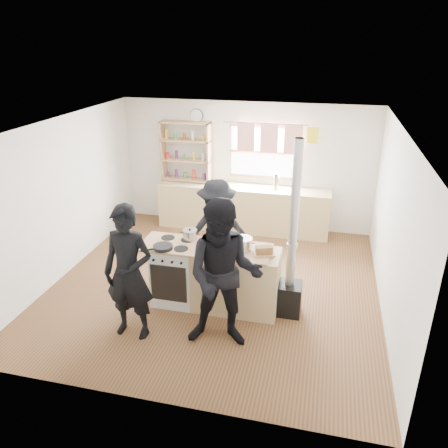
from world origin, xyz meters
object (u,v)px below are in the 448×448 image
(person_near_left, at_px, (129,273))
(person_near_right, at_px, (224,276))
(stockpot_counter, at_px, (243,244))
(person_far, at_px, (217,229))
(roast_tray, at_px, (212,246))
(cooking_island, at_px, (215,277))
(skillet_greens, at_px, (163,247))
(stockpot_stove, at_px, (190,235))
(bread_board, at_px, (264,251))
(flue_heater, at_px, (290,272))
(thermos, at_px, (276,182))

(person_near_left, distance_m, person_near_right, 1.21)
(stockpot_counter, xyz_separation_m, person_near_right, (-0.06, -0.82, -0.05))
(stockpot_counter, relative_size, person_far, 0.16)
(roast_tray, xyz_separation_m, person_far, (-0.16, 0.90, -0.16))
(cooking_island, bearing_deg, roast_tray, -115.60)
(cooking_island, height_order, person_near_right, person_near_right)
(person_near_left, xyz_separation_m, person_near_right, (1.20, 0.10, 0.07))
(skillet_greens, distance_m, person_near_left, 0.72)
(stockpot_counter, distance_m, person_far, 1.02)
(stockpot_stove, height_order, bread_board, stockpot_stove)
(skillet_greens, distance_m, bread_board, 1.39)
(bread_board, distance_m, person_near_left, 1.79)
(cooking_island, xyz_separation_m, person_far, (-0.19, 0.85, 0.35))
(roast_tray, bearing_deg, stockpot_stove, 149.43)
(roast_tray, relative_size, person_far, 0.25)
(stockpot_stove, height_order, flue_heater, flue_heater)
(bread_board, xyz_separation_m, person_near_left, (-1.58, -0.84, -0.08))
(cooking_island, distance_m, roast_tray, 0.51)
(roast_tray, distance_m, flue_heater, 1.13)
(skillet_greens, bearing_deg, person_far, 64.57)
(cooking_island, xyz_separation_m, stockpot_counter, (0.38, 0.03, 0.55))
(cooking_island, height_order, person_far, person_far)
(skillet_greens, bearing_deg, flue_heater, 8.19)
(person_far, bearing_deg, flue_heater, 126.44)
(thermos, relative_size, flue_heater, 0.12)
(thermos, relative_size, skillet_greens, 0.75)
(bread_board, relative_size, flue_heater, 0.13)
(roast_tray, bearing_deg, person_near_right, -64.99)
(bread_board, height_order, person_near_right, person_near_right)
(bread_board, bearing_deg, flue_heater, 15.24)
(person_near_right, height_order, person_far, person_near_right)
(cooking_island, height_order, person_near_left, person_near_left)
(cooking_island, xyz_separation_m, bread_board, (0.69, -0.05, 0.51))
(person_far, bearing_deg, person_near_left, 47.48)
(bread_board, xyz_separation_m, person_far, (-0.88, 0.90, -0.16))
(person_near_right, bearing_deg, thermos, 80.39)
(flue_heater, xyz_separation_m, person_far, (-1.24, 0.80, 0.16))
(bread_board, bearing_deg, roast_tray, -179.43)
(stockpot_stove, distance_m, stockpot_counter, 0.81)
(person_near_right, distance_m, person_far, 1.73)
(thermos, height_order, person_far, person_far)
(person_far, bearing_deg, person_near_right, 86.45)
(stockpot_stove, height_order, person_far, person_far)
(skillet_greens, xyz_separation_m, person_far, (0.50, 1.05, -0.14))
(bread_board, relative_size, person_far, 0.20)
(person_near_left, distance_m, person_far, 1.87)
(roast_tray, relative_size, bread_board, 1.23)
(person_far, bearing_deg, skillet_greens, 43.81)
(stockpot_stove, bearing_deg, bread_board, -11.42)
(cooking_island, relative_size, flue_heater, 0.79)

